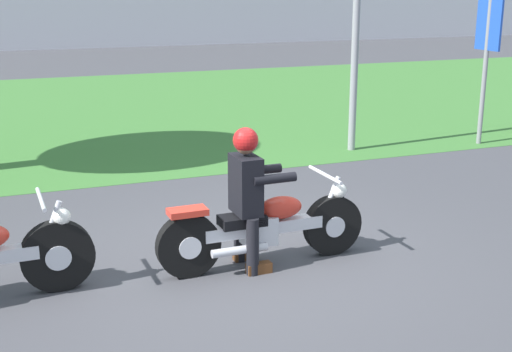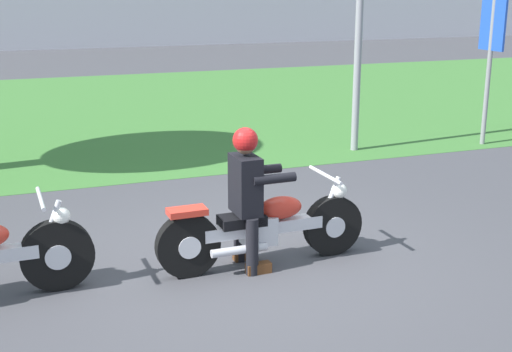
# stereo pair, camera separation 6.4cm
# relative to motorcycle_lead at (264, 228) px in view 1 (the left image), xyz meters

# --- Properties ---
(ground) EXTENTS (120.00, 120.00, 0.00)m
(ground) POSITION_rel_motorcycle_lead_xyz_m (-0.19, 0.02, -0.38)
(ground) COLOR #424247
(grass_verge) EXTENTS (60.00, 12.00, 0.01)m
(grass_verge) POSITION_rel_motorcycle_lead_xyz_m (-0.19, 9.29, -0.38)
(grass_verge) COLOR #3D7533
(grass_verge) RESTS_ON ground
(motorcycle_lead) EXTENTS (2.13, 0.66, 0.86)m
(motorcycle_lead) POSITION_rel_motorcycle_lead_xyz_m (0.00, 0.00, 0.00)
(motorcycle_lead) COLOR black
(motorcycle_lead) RESTS_ON ground
(rider_lead) EXTENTS (0.55, 0.48, 1.39)m
(rider_lead) POSITION_rel_motorcycle_lead_xyz_m (-0.17, -0.00, 0.43)
(rider_lead) COLOR black
(rider_lead) RESTS_ON ground
(sign_banner) EXTENTS (0.08, 0.60, 2.60)m
(sign_banner) POSITION_rel_motorcycle_lead_xyz_m (5.44, 3.61, 1.34)
(sign_banner) COLOR gray
(sign_banner) RESTS_ON ground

